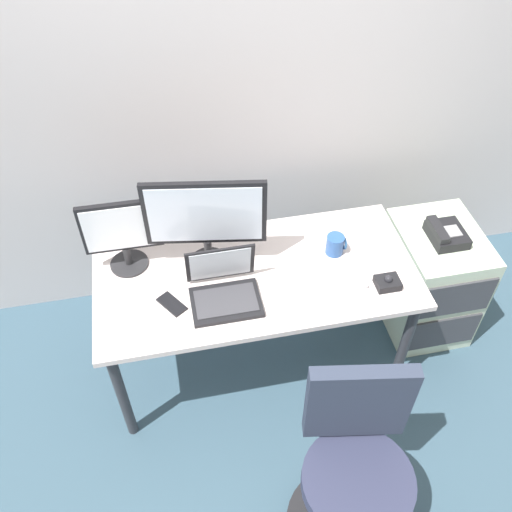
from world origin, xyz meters
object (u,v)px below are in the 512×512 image
object	(u,v)px
monitor_side	(122,233)
coffee_mug	(335,245)
office_chair	(354,472)
cell_phone	(172,304)
laptop	(224,288)
trackball_mouse	(388,282)
desk_phone	(446,234)
keyboard	(321,286)
monitor_main	(205,218)
file_cabinet	(430,280)

from	to	relation	value
monitor_side	coffee_mug	size ratio (longest dim) A/B	3.72
office_chair	cell_phone	size ratio (longest dim) A/B	6.68
laptop	coffee_mug	bearing A→B (deg)	16.38
trackball_mouse	coffee_mug	bearing A→B (deg)	123.79
desk_phone	keyboard	distance (m)	0.75
coffee_mug	desk_phone	bearing A→B (deg)	1.15
monitor_main	laptop	xyz separation A→B (m)	(0.04, -0.22, -0.23)
office_chair	monitor_side	xyz separation A→B (m)	(-0.80, 1.07, 0.48)
keyboard	cell_phone	bearing A→B (deg)	177.04
keyboard	trackball_mouse	bearing A→B (deg)	-9.35
office_chair	laptop	size ratio (longest dim) A/B	3.06
file_cabinet	office_chair	world-z (taller)	office_chair
keyboard	coffee_mug	size ratio (longest dim) A/B	4.13
desk_phone	laptop	world-z (taller)	laptop
office_chair	trackball_mouse	xyz separation A→B (m)	(0.36, 0.70, 0.29)
keyboard	desk_phone	bearing A→B (deg)	17.01
file_cabinet	monitor_side	size ratio (longest dim) A/B	1.76
file_cabinet	office_chair	xyz separation A→B (m)	(-0.78, -0.98, 0.10)
file_cabinet	laptop	size ratio (longest dim) A/B	2.15
office_chair	keyboard	xyz separation A→B (m)	(0.05, 0.75, 0.28)
desk_phone	trackball_mouse	distance (m)	0.49
file_cabinet	coffee_mug	world-z (taller)	coffee_mug
coffee_mug	cell_phone	world-z (taller)	coffee_mug
trackball_mouse	cell_phone	world-z (taller)	trackball_mouse
desk_phone	coffee_mug	size ratio (longest dim) A/B	1.96
desk_phone	office_chair	distance (m)	1.26
office_chair	desk_phone	bearing A→B (deg)	51.40
file_cabinet	trackball_mouse	xyz separation A→B (m)	(-0.42, -0.29, 0.39)
desk_phone	trackball_mouse	size ratio (longest dim) A/B	1.82
monitor_main	laptop	distance (m)	0.32
office_chair	coffee_mug	size ratio (longest dim) A/B	9.32
keyboard	file_cabinet	bearing A→B (deg)	18.00
desk_phone	trackball_mouse	world-z (taller)	trackball_mouse
laptop	trackball_mouse	bearing A→B (deg)	-6.90
monitor_side	desk_phone	bearing A→B (deg)	-3.74
laptop	coffee_mug	world-z (taller)	laptop
monitor_side	keyboard	bearing A→B (deg)	-20.71
file_cabinet	monitor_main	bearing A→B (deg)	178.79
file_cabinet	coffee_mug	distance (m)	0.73
trackball_mouse	coffee_mug	world-z (taller)	coffee_mug
keyboard	cell_phone	xyz separation A→B (m)	(-0.68, 0.04, -0.01)
laptop	trackball_mouse	distance (m)	0.75
file_cabinet	cell_phone	xyz separation A→B (m)	(-1.40, -0.20, 0.37)
office_chair	cell_phone	bearing A→B (deg)	128.56
monitor_main	keyboard	xyz separation A→B (m)	(0.48, -0.26, -0.27)
file_cabinet	keyboard	size ratio (longest dim) A/B	1.58
desk_phone	coffee_mug	world-z (taller)	coffee_mug
monitor_main	coffee_mug	xyz separation A→B (m)	(0.61, -0.05, -0.23)
desk_phone	office_chair	bearing A→B (deg)	-128.60
office_chair	monitor_side	size ratio (longest dim) A/B	2.51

